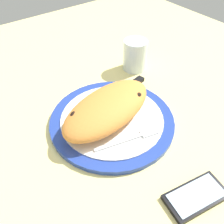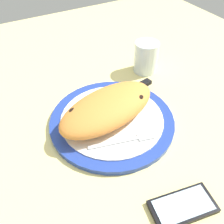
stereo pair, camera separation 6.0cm
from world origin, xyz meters
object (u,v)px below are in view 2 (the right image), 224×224
Objects in this scene: fork at (128,140)px; water_glass at (146,59)px; plate at (112,120)px; smartphone at (183,206)px; knife at (128,93)px; calzone at (108,108)px.

fork is 1.62× the size of water_glass.
fork is 31.88cm from water_glass.
plate is 26.15cm from smartphone.
knife is at bearing -142.77° from water_glass.
plate is 1.27× the size of knife.
calzone is 9.58cm from fork.
fork is 17.96cm from smartphone.
knife reaches higher than fork.
plate is 26.21cm from water_glass.
fork is at bearing -121.26° from knife.
smartphone is 46.46cm from water_glass.
calzone is (-0.67, 0.91, 3.87)cm from plate.
water_glass is at bearing 64.05° from smartphone.
knife is 33.14cm from smartphone.
fork reaches higher than smartphone.
water_glass is (12.48, 9.48, 2.02)cm from knife.
calzone is at bearing -150.48° from knife.
water_glass reaches higher than knife.
smartphone is 1.37× the size of water_glass.
calzone reaches higher than knife.
water_glass is (20.27, 41.65, 3.59)cm from smartphone.
knife is 1.87× the size of smartphone.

